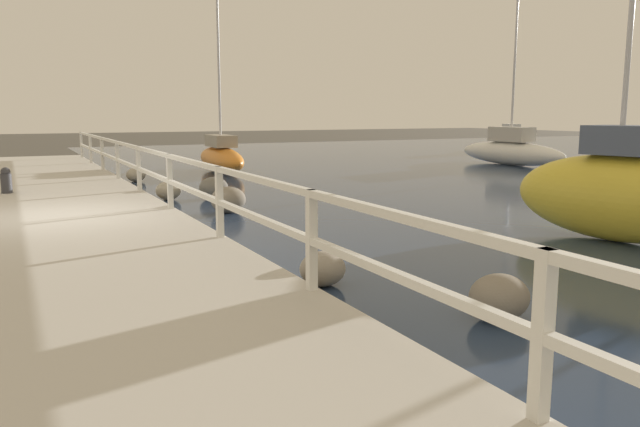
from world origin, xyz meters
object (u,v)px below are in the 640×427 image
(sailboat_white, at_px, (510,150))
(sailboat_black, at_px, (511,140))
(sailboat_yellow, at_px, (618,193))
(mooring_bollard, at_px, (6,180))
(sailboat_orange, at_px, (221,156))

(sailboat_white, height_order, sailboat_black, sailboat_white)
(sailboat_yellow, bearing_deg, sailboat_black, 37.99)
(mooring_bollard, distance_m, sailboat_white, 19.20)
(sailboat_black, distance_m, sailboat_yellow, 26.17)
(sailboat_black, height_order, sailboat_orange, sailboat_orange)
(sailboat_black, xyz_separation_m, sailboat_orange, (-18.84, -5.11, -0.01))
(sailboat_white, xyz_separation_m, sailboat_yellow, (-9.69, -12.75, 0.20))
(sailboat_black, xyz_separation_m, sailboat_yellow, (-16.69, -20.15, 0.23))
(sailboat_white, xyz_separation_m, sailboat_orange, (-11.84, 2.30, -0.03))
(mooring_bollard, height_order, sailboat_black, sailboat_black)
(sailboat_orange, height_order, sailboat_yellow, sailboat_orange)
(mooring_bollard, height_order, sailboat_orange, sailboat_orange)
(sailboat_white, height_order, sailboat_yellow, sailboat_white)
(sailboat_white, bearing_deg, sailboat_yellow, -127.17)
(sailboat_yellow, bearing_deg, sailboat_orange, 85.77)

